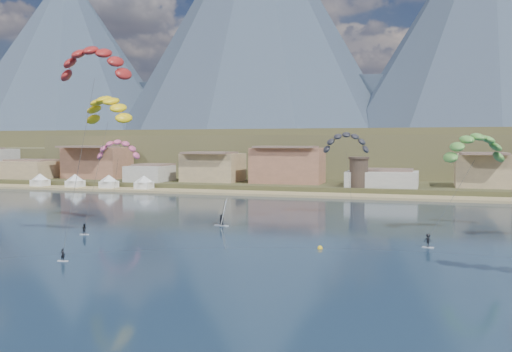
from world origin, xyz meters
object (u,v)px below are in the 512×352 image
Objects in this scene: kitesurfer_red at (94,59)px; buoy at (320,248)px; kitesurfer_yellow at (108,106)px; kitesurfer_green at (475,144)px; windsurfer at (222,217)px; watchtower at (359,172)px.

buoy is (31.60, 6.29, -26.71)m from kitesurfer_red.
kitesurfer_yellow is 35.30× the size of buoy.
kitesurfer_green is at bearing 42.90° from buoy.
windsurfer is 26.33m from buoy.
windsurfer is at bearing -175.25° from kitesurfer_green.
watchtower is 68.77m from windsurfer.
kitesurfer_red reaches higher than kitesurfer_yellow.
buoy is at bearing -137.10° from kitesurfer_green.
kitesurfer_yellow is 63.39m from kitesurfer_green.
kitesurfer_green is at bearing 4.75° from windsurfer.
kitesurfer_red is at bearing -153.76° from kitesurfer_green.
kitesurfer_green is 32.47m from buoy.
watchtower is 12.06× the size of buoy.
kitesurfer_yellow is at bearing -117.60° from watchtower.
watchtower is 0.42× the size of kitesurfer_green.
kitesurfer_red is at bearing -168.75° from buoy.
kitesurfer_yellow is 5.28× the size of windsurfer.
watchtower is 0.34× the size of kitesurfer_yellow.
windsurfer reaches higher than buoy.
kitesurfer_green is at bearing 26.24° from kitesurfer_red.
buoy is at bearing -38.32° from windsurfer.
windsurfer is at bearing 141.68° from buoy.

